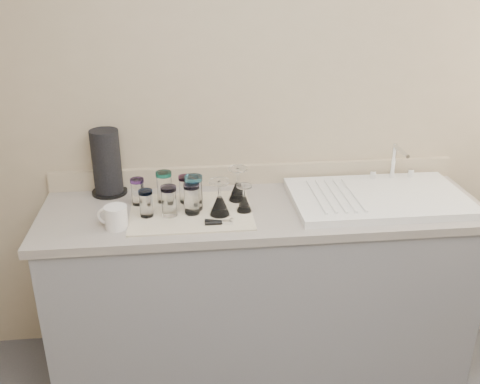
{
  "coord_description": "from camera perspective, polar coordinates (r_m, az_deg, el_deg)",
  "views": [
    {
      "loc": [
        -0.35,
        -1.03,
        1.96
      ],
      "look_at": [
        -0.12,
        1.15,
        1.0
      ],
      "focal_mm": 40.0,
      "sensor_mm": 36.0,
      "label": 1
    }
  ],
  "objects": [
    {
      "name": "dish_towel",
      "position": [
        2.44,
        -5.25,
        -2.11
      ],
      "size": [
        0.55,
        0.42,
        0.01
      ],
      "primitive_type": "cube",
      "color": "silver",
      "rests_on": "counter_unit"
    },
    {
      "name": "tumbler_teal",
      "position": [
        2.52,
        -10.84,
        0.07
      ],
      "size": [
        0.06,
        0.06,
        0.13
      ],
      "color": "white",
      "rests_on": "dish_towel"
    },
    {
      "name": "tumbler_purple",
      "position": [
        2.51,
        -5.8,
        0.34
      ],
      "size": [
        0.07,
        0.07,
        0.13
      ],
      "color": "white",
      "rests_on": "dish_towel"
    },
    {
      "name": "room_envelope",
      "position": [
        1.17,
        11.91,
        2.69
      ],
      "size": [
        3.54,
        3.5,
        2.52
      ],
      "color": "#4C4C50",
      "rests_on": "ground"
    },
    {
      "name": "goblet_front_left",
      "position": [
        2.38,
        -2.19,
        -1.2
      ],
      "size": [
        0.09,
        0.09,
        0.16
      ],
      "color": "white",
      "rests_on": "dish_towel"
    },
    {
      "name": "white_mug",
      "position": [
        2.34,
        -13.15,
        -2.63
      ],
      "size": [
        0.15,
        0.12,
        0.1
      ],
      "color": "white",
      "rests_on": "counter_unit"
    },
    {
      "name": "tumbler_magenta",
      "position": [
        2.4,
        -9.98,
        -1.17
      ],
      "size": [
        0.06,
        0.06,
        0.12
      ],
      "color": "white",
      "rests_on": "dish_towel"
    },
    {
      "name": "can_opener",
      "position": [
        2.31,
        -2.25,
        -3.24
      ],
      "size": [
        0.12,
        0.05,
        0.02
      ],
      "color": "silver",
      "rests_on": "dish_towel"
    },
    {
      "name": "goblet_back_right",
      "position": [
        2.52,
        -0.22,
        0.32
      ],
      "size": [
        0.09,
        0.09,
        0.16
      ],
      "color": "white",
      "rests_on": "dish_towel"
    },
    {
      "name": "tumbler_lavender",
      "position": [
        2.39,
        -5.17,
        -0.69
      ],
      "size": [
        0.07,
        0.07,
        0.14
      ],
      "color": "white",
      "rests_on": "dish_towel"
    },
    {
      "name": "counter_unit",
      "position": [
        2.72,
        2.37,
        -10.12
      ],
      "size": [
        2.06,
        0.62,
        0.9
      ],
      "color": "gray",
      "rests_on": "ground"
    },
    {
      "name": "goblet_front_right",
      "position": [
        2.42,
        0.44,
        -1.11
      ],
      "size": [
        0.07,
        0.07,
        0.13
      ],
      "color": "white",
      "rests_on": "dish_towel"
    },
    {
      "name": "tumbler_cyan",
      "position": [
        2.52,
        -8.07,
        0.57
      ],
      "size": [
        0.07,
        0.07,
        0.15
      ],
      "color": "white",
      "rests_on": "dish_towel"
    },
    {
      "name": "tumbler_blue",
      "position": [
        2.38,
        -7.58,
        -0.95
      ],
      "size": [
        0.07,
        0.07,
        0.14
      ],
      "color": "white",
      "rests_on": "dish_towel"
    },
    {
      "name": "paper_towel_roll",
      "position": [
        2.65,
        -14.03,
        3.0
      ],
      "size": [
        0.17,
        0.17,
        0.32
      ],
      "color": "black",
      "rests_on": "counter_unit"
    },
    {
      "name": "tumbler_extra",
      "position": [
        2.43,
        -4.93,
        -0.06
      ],
      "size": [
        0.08,
        0.08,
        0.16
      ],
      "color": "white",
      "rests_on": "dish_towel"
    },
    {
      "name": "sink_unit",
      "position": [
        2.63,
        14.53,
        -0.52
      ],
      "size": [
        0.82,
        0.5,
        0.22
      ],
      "color": "white",
      "rests_on": "counter_unit"
    }
  ]
}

